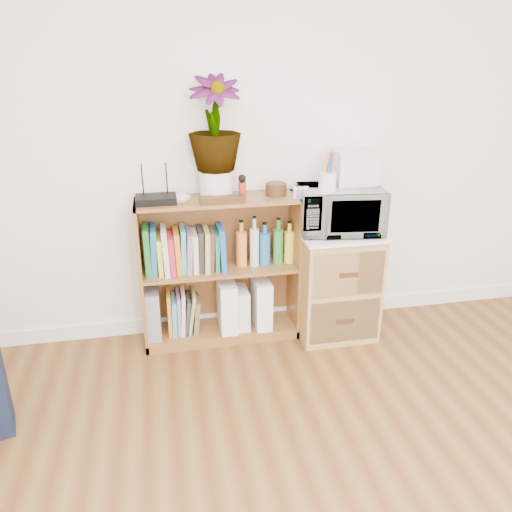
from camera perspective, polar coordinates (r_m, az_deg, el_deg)
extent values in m
cube|color=white|center=(3.56, 1.40, -6.62)|extent=(4.00, 0.02, 0.10)
cube|color=brown|center=(3.19, -4.13, -1.69)|extent=(1.00, 0.30, 0.95)
cube|color=#9E7542|center=(3.35, 8.97, -3.13)|extent=(0.50, 0.45, 0.70)
imported|color=silver|center=(3.15, 9.57, 5.23)|extent=(0.55, 0.40, 0.28)
cylinder|color=silver|center=(3.00, 8.17, 8.37)|extent=(0.10, 0.10, 0.11)
cube|color=silver|center=(3.22, 11.15, 9.99)|extent=(0.26, 0.22, 0.21)
cube|color=black|center=(2.99, -11.35, 6.37)|extent=(0.23, 0.16, 0.04)
imported|color=silver|center=(2.98, -8.77, 6.40)|extent=(0.13, 0.13, 0.03)
cylinder|color=silver|center=(3.03, -4.56, 8.17)|extent=(0.20, 0.20, 0.17)
imported|color=#2C6C2B|center=(2.97, -4.77, 14.84)|extent=(0.30, 0.30, 0.54)
cube|color=#37220F|center=(2.94, -3.90, 6.45)|extent=(0.26, 0.07, 0.04)
cylinder|color=#A31E14|center=(3.00, -1.58, 7.47)|extent=(0.05, 0.05, 0.10)
cylinder|color=#39230F|center=(3.10, 2.30, 7.63)|extent=(0.13, 0.13, 0.08)
cube|color=pink|center=(3.04, 5.11, 7.11)|extent=(0.12, 0.04, 0.06)
cube|color=gray|center=(3.28, -11.75, -6.17)|extent=(0.10, 0.26, 0.32)
cube|color=white|center=(3.29, -3.37, -5.49)|extent=(0.11, 0.27, 0.34)
cube|color=silver|center=(3.32, -1.70, -5.87)|extent=(0.08, 0.21, 0.27)
cube|color=white|center=(3.33, 0.59, -5.20)|extent=(0.10, 0.26, 0.33)
cube|color=#1D6D28|center=(3.11, -12.32, 0.66)|extent=(0.04, 0.20, 0.30)
cube|color=#1A5B9E|center=(3.11, -11.61, 0.64)|extent=(0.04, 0.20, 0.29)
cube|color=yellow|center=(3.12, -10.93, 0.18)|extent=(0.03, 0.20, 0.23)
cube|color=beige|center=(3.11, -10.33, 0.76)|extent=(0.04, 0.20, 0.30)
cube|color=red|center=(3.12, -9.63, 0.37)|extent=(0.04, 0.20, 0.24)
cube|color=#C86E23|center=(3.12, -8.96, 0.59)|extent=(0.04, 0.20, 0.26)
cube|color=teal|center=(3.12, -8.32, 0.74)|extent=(0.04, 0.20, 0.28)
cube|color=slate|center=(3.12, -7.69, 0.63)|extent=(0.04, 0.20, 0.26)
cube|color=beige|center=(3.12, -7.03, 0.57)|extent=(0.04, 0.20, 0.25)
cube|color=#272727|center=(3.12, -6.37, 0.75)|extent=(0.04, 0.20, 0.26)
cube|color=tan|center=(3.13, -5.73, 0.82)|extent=(0.04, 0.20, 0.26)
cube|color=brown|center=(3.13, -5.15, 0.75)|extent=(0.04, 0.20, 0.25)
cube|color=#1D6E3B|center=(3.14, -4.60, 0.72)|extent=(0.03, 0.20, 0.24)
cube|color=#1C53A8|center=(3.13, -4.00, 1.04)|extent=(0.04, 0.20, 0.28)
cylinder|color=orange|center=(3.15, -1.68, 1.37)|extent=(0.07, 0.07, 0.29)
cylinder|color=silver|center=(3.16, -0.23, 1.68)|extent=(0.06, 0.06, 0.32)
cylinder|color=#2467AC|center=(3.18, 1.02, 1.33)|extent=(0.07, 0.07, 0.27)
cylinder|color=#2C7B30|center=(3.19, 2.50, 1.69)|extent=(0.06, 0.06, 0.30)
cylinder|color=yellow|center=(3.22, 3.81, 1.53)|extent=(0.07, 0.07, 0.27)
cylinder|color=#A6B6BA|center=(3.23, 5.16, 1.92)|extent=(0.07, 0.07, 0.30)
cube|color=#BD7A21|center=(3.29, -9.89, -6.28)|extent=(0.03, 0.19, 0.29)
cube|color=teal|center=(3.30, -9.34, -6.62)|extent=(0.03, 0.19, 0.24)
cube|color=#8B6CA2|center=(3.30, -8.84, -6.39)|extent=(0.03, 0.19, 0.27)
cube|color=beige|center=(3.29, -8.38, -6.23)|extent=(0.04, 0.19, 0.28)
cube|color=#2A2A2A|center=(3.30, -7.87, -6.50)|extent=(0.05, 0.19, 0.24)
cube|color=#978F46|center=(3.30, -7.41, -6.23)|extent=(0.06, 0.19, 0.27)
cube|color=brown|center=(3.31, -6.87, -6.56)|extent=(0.05, 0.19, 0.23)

